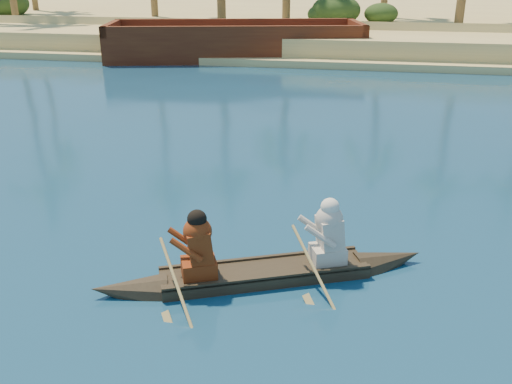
# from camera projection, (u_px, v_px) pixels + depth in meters

# --- Properties ---
(sandy_embankment) EXTENTS (150.00, 51.00, 1.50)m
(sandy_embankment) POSITION_uv_depth(u_px,v_px,m) (401.00, 18.00, 49.73)
(sandy_embankment) COLOR #DDC77D
(sandy_embankment) RESTS_ON ground
(shrub_cluster) EXTENTS (100.00, 6.00, 2.40)m
(shrub_cluster) POSITION_uv_depth(u_px,v_px,m) (411.00, 27.00, 35.46)
(shrub_cluster) COLOR #1E3B15
(shrub_cluster) RESTS_ON ground
(canoe) EXTENTS (5.33, 2.89, 1.52)m
(canoe) POSITION_uv_depth(u_px,v_px,m) (265.00, 263.00, 9.21)
(canoe) COLOR #30271A
(canoe) RESTS_ON ground
(barge_mid) EXTENTS (14.32, 7.61, 2.27)m
(barge_mid) POSITION_uv_depth(u_px,v_px,m) (235.00, 44.00, 31.12)
(barge_mid) COLOR #5E2A14
(barge_mid) RESTS_ON ground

